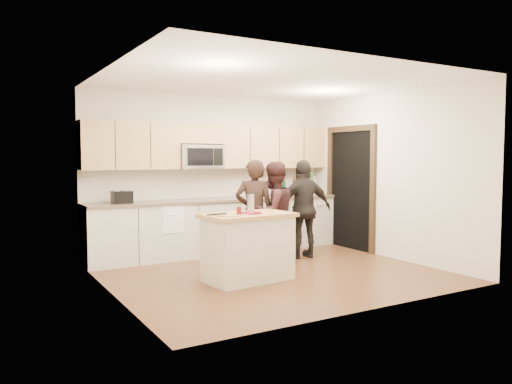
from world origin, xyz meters
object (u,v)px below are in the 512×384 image
island (248,247)px  woman_left (254,212)px  woman_center (273,213)px  woman_right (304,209)px  toaster (122,197)px

island → woman_left: size_ratio=0.78×
woman_left → woman_center: 0.30m
woman_right → toaster: bearing=-11.7°
woman_left → woman_center: bearing=-169.3°
island → toaster: (-1.16, 1.89, 0.58)m
woman_center → toaster: bearing=-39.6°
island → woman_right: size_ratio=0.78×
island → woman_center: (0.84, 0.70, 0.33)m
toaster → woman_center: woman_center is taller
island → woman_center: woman_center is taller
woman_right → woman_center: bearing=22.5°
island → toaster: bearing=116.6°
toaster → woman_left: 2.04m
toaster → woman_right: 2.89m
island → woman_right: woman_right is taller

